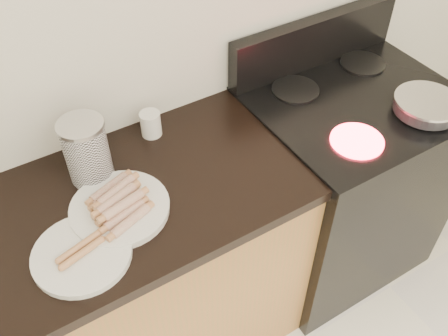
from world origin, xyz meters
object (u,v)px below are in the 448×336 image
main_plate (120,209)px  frying_pan (428,105)px  mug (151,124)px  canister (87,151)px  side_plate (82,254)px  stove (340,184)px

main_plate → frying_pan: bearing=-8.0°
mug → canister: bearing=-160.8°
frying_pan → side_plate: size_ratio=1.50×
main_plate → side_plate: (-0.15, -0.09, 0.00)m
frying_pan → canister: bearing=153.0°
stove → side_plate: 1.22m
frying_pan → side_plate: (-1.27, 0.06, -0.04)m
canister → side_plate: bearing=-116.3°
main_plate → side_plate: bearing=-148.2°
frying_pan → stove: bearing=117.9°
stove → canister: size_ratio=4.23×
main_plate → side_plate: 0.18m
frying_pan → main_plate: (-1.11, 0.16, -0.04)m
canister → mug: canister is taller
main_plate → side_plate: size_ratio=1.07×
stove → frying_pan: (0.14, -0.18, 0.49)m
mug → stove: bearing=-18.2°
side_plate → stove: bearing=6.2°
frying_pan → side_plate: bearing=166.9°
side_plate → mug: mug is taller
stove → side_plate: side_plate is taller
canister → frying_pan: bearing=-16.7°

